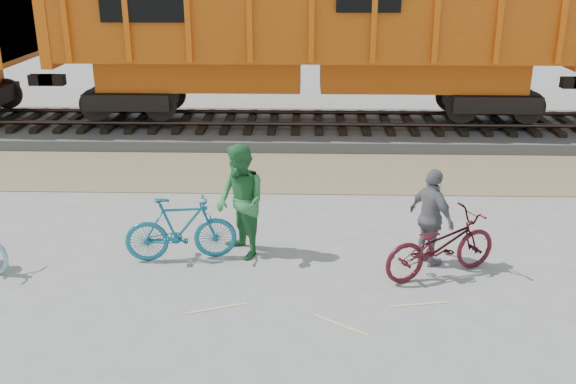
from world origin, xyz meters
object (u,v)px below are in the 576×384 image
object	(u,v)px
person_woman	(431,218)
hopper_car_center	(311,28)
bicycle_teal	(181,229)
bicycle_maroon	(441,245)
person_man	(241,202)

from	to	relation	value
person_woman	hopper_car_center	bearing A→B (deg)	-18.60
bicycle_teal	bicycle_maroon	bearing A→B (deg)	-105.28
person_man	bicycle_maroon	bearing A→B (deg)	45.07
bicycle_maroon	person_man	size ratio (longest dim) A/B	1.03
hopper_car_center	person_woman	bearing A→B (deg)	-76.59
bicycle_maroon	person_woman	bearing A→B (deg)	-10.43
hopper_car_center	person_man	distance (m)	8.32
hopper_car_center	person_man	world-z (taller)	hopper_car_center
hopper_car_center	bicycle_maroon	bearing A→B (deg)	-76.56
bicycle_teal	hopper_car_center	bearing A→B (deg)	-24.35
bicycle_maroon	person_man	bearing A→B (deg)	54.29
bicycle_maroon	hopper_car_center	bearing A→B (deg)	-11.03
bicycle_teal	person_man	size ratio (longest dim) A/B	0.95
person_woman	bicycle_teal	bearing A→B (deg)	57.31
bicycle_maroon	person_man	xyz separation A→B (m)	(-3.27, 0.65, 0.45)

